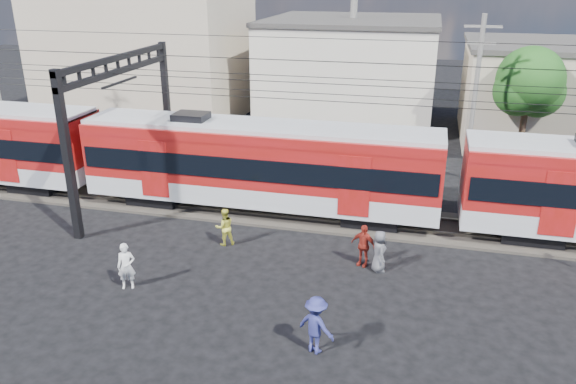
{
  "coord_description": "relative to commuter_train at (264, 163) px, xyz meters",
  "views": [
    {
      "loc": [
        3.65,
        -14.94,
        10.4
      ],
      "look_at": [
        -1.35,
        5.0,
        2.31
      ],
      "focal_mm": 35.0,
      "sensor_mm": 36.0,
      "label": 1
    }
  ],
  "objects": [
    {
      "name": "catenary",
      "position": [
        -5.45,
        -0.0,
        2.73
      ],
      "size": [
        70.0,
        9.3,
        7.52
      ],
      "color": "black",
      "rests_on": "ground"
    },
    {
      "name": "pedestrian_e",
      "position": [
        5.63,
        -4.26,
        -1.6
      ],
      "size": [
        0.74,
        0.91,
        1.61
      ],
      "primitive_type": "imported",
      "rotation": [
        0.0,
        0.0,
        1.91
      ],
      "color": "#505055",
      "rests_on": "ground"
    },
    {
      "name": "utility_pole_mid",
      "position": [
        9.2,
        7.0,
        2.13
      ],
      "size": [
        1.8,
        0.24,
        8.5
      ],
      "color": "slate",
      "rests_on": "ground"
    },
    {
      "name": "building_west",
      "position": [
        -13.8,
        16.0,
        2.25
      ],
      "size": [
        14.28,
        10.2,
        9.3
      ],
      "color": "tan",
      "rests_on": "ground"
    },
    {
      "name": "tree_near",
      "position": [
        12.39,
        10.09,
        2.26
      ],
      "size": [
        3.82,
        3.64,
        6.72
      ],
      "color": "#382619",
      "rests_on": "ground"
    },
    {
      "name": "building_midwest",
      "position": [
        1.2,
        19.0,
        1.25
      ],
      "size": [
        12.24,
        12.24,
        7.3
      ],
      "color": "beige",
      "rests_on": "ground"
    },
    {
      "name": "pedestrian_d",
      "position": [
        5.01,
        -3.98,
        -1.57
      ],
      "size": [
        1.06,
        0.7,
        1.67
      ],
      "primitive_type": "imported",
      "rotation": [
        0.0,
        0.0,
        -0.32
      ],
      "color": "maroon",
      "rests_on": "ground"
    },
    {
      "name": "pedestrian_a",
      "position": [
        -2.8,
        -7.62,
        -1.55
      ],
      "size": [
        0.73,
        0.61,
        1.7
      ],
      "primitive_type": "imported",
      "rotation": [
        0.0,
        0.0,
        0.39
      ],
      "color": "silver",
      "rests_on": "ground"
    },
    {
      "name": "rail_far",
      "position": [
        3.2,
        0.75,
        -2.22
      ],
      "size": [
        70.0,
        0.12,
        0.12
      ],
      "primitive_type": "cube",
      "color": "#59544C",
      "rests_on": "track_bed"
    },
    {
      "name": "ground",
      "position": [
        3.2,
        -8.0,
        -2.4
      ],
      "size": [
        120.0,
        120.0,
        0.0
      ],
      "primitive_type": "plane",
      "color": "black",
      "rests_on": "ground"
    },
    {
      "name": "track_bed",
      "position": [
        3.2,
        0.0,
        -2.34
      ],
      "size": [
        70.0,
        3.4,
        0.12
      ],
      "primitive_type": "cube",
      "color": "#2D2823",
      "rests_on": "ground"
    },
    {
      "name": "pedestrian_c",
      "position": [
        4.32,
        -9.51,
        -1.5
      ],
      "size": [
        1.34,
        1.08,
        1.81
      ],
      "primitive_type": "imported",
      "rotation": [
        0.0,
        0.0,
        2.74
      ],
      "color": "navy",
      "rests_on": "ground"
    },
    {
      "name": "commuter_train",
      "position": [
        0.0,
        0.0,
        0.0
      ],
      "size": [
        50.3,
        3.08,
        4.17
      ],
      "color": "black",
      "rests_on": "ground"
    },
    {
      "name": "rail_near",
      "position": [
        3.2,
        -0.75,
        -2.22
      ],
      "size": [
        70.0,
        0.12,
        0.12
      ],
      "primitive_type": "cube",
      "color": "#59544C",
      "rests_on": "track_bed"
    },
    {
      "name": "pedestrian_b",
      "position": [
        -0.64,
        -3.62,
        -1.62
      ],
      "size": [
        0.97,
        0.92,
        1.57
      ],
      "primitive_type": "imported",
      "rotation": [
        0.0,
        0.0,
        3.72
      ],
      "color": "gold",
      "rests_on": "ground"
    }
  ]
}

